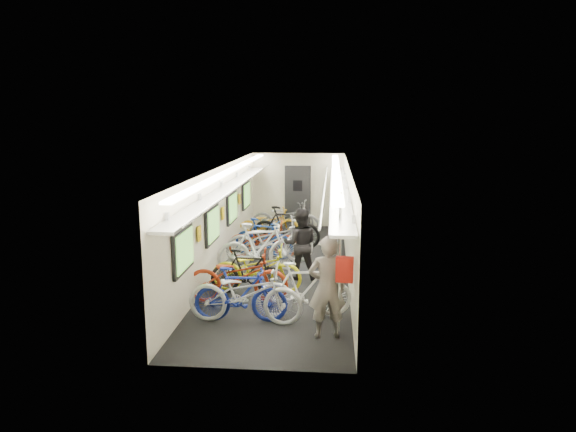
% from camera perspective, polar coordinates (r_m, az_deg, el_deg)
% --- Properties ---
extents(train_car_shell, '(10.00, 10.00, 10.00)m').
position_cam_1_polar(train_car_shell, '(12.61, -1.84, 2.34)').
color(train_car_shell, black).
rests_on(train_car_shell, ground).
extents(bicycle_0, '(2.05, 0.81, 1.06)m').
position_cam_1_polar(bicycle_0, '(8.99, -4.80, -8.61)').
color(bicycle_0, silver).
rests_on(bicycle_0, ground).
extents(bicycle_1, '(1.65, 0.49, 0.99)m').
position_cam_1_polar(bicycle_1, '(9.06, -5.29, -8.68)').
color(bicycle_1, '#192998').
rests_on(bicycle_1, ground).
extents(bicycle_2, '(2.00, 0.80, 1.03)m').
position_cam_1_polar(bicycle_2, '(9.97, -5.64, -6.73)').
color(bicycle_2, '#9C2A11').
rests_on(bicycle_2, ground).
extents(bicycle_3, '(1.60, 0.58, 0.94)m').
position_cam_1_polar(bicycle_3, '(10.39, -4.51, -6.24)').
color(bicycle_3, black).
rests_on(bicycle_3, ground).
extents(bicycle_4, '(1.86, 0.67, 0.97)m').
position_cam_1_polar(bicycle_4, '(10.53, -3.52, -5.90)').
color(bicycle_4, yellow).
rests_on(bicycle_4, ground).
extents(bicycle_5, '(2.03, 1.14, 1.17)m').
position_cam_1_polar(bicycle_5, '(11.84, -3.20, -3.50)').
color(bicycle_5, silver).
rests_on(bicycle_5, ground).
extents(bicycle_6, '(2.27, 1.21, 1.13)m').
position_cam_1_polar(bicycle_6, '(12.60, -2.04, -2.72)').
color(bicycle_6, '#9F9EA3').
rests_on(bicycle_6, ground).
extents(bicycle_7, '(1.73, 1.02, 1.00)m').
position_cam_1_polar(bicycle_7, '(13.13, -2.75, -2.46)').
color(bicycle_7, navy).
rests_on(bicycle_7, ground).
extents(bicycle_8, '(1.80, 0.68, 0.93)m').
position_cam_1_polar(bicycle_8, '(13.12, -2.81, -2.63)').
color(bicycle_8, maroon).
rests_on(bicycle_8, ground).
extents(bicycle_9, '(1.98, 0.90, 1.15)m').
position_cam_1_polar(bicycle_9, '(14.04, -0.22, -1.27)').
color(bicycle_9, black).
rests_on(bicycle_9, ground).
extents(bicycle_10, '(1.90, 1.08, 0.95)m').
position_cam_1_polar(bicycle_10, '(14.96, -2.20, -0.92)').
color(bicycle_10, '#BE8511').
rests_on(bicycle_10, ground).
extents(bicycle_11, '(1.77, 0.76, 1.03)m').
position_cam_1_polar(bicycle_11, '(9.21, 1.79, -8.18)').
color(bicycle_11, white).
rests_on(bicycle_11, ground).
extents(bicycle_12, '(2.18, 0.99, 1.11)m').
position_cam_1_polar(bicycle_12, '(15.38, -0.31, -0.29)').
color(bicycle_12, slate).
rests_on(bicycle_12, ground).
extents(bicycle_14, '(1.85, 1.29, 0.92)m').
position_cam_1_polar(bicycle_14, '(15.76, -0.10, -0.36)').
color(bicycle_14, '#56565B').
rests_on(bicycle_14, ground).
extents(passenger_near, '(0.67, 0.50, 1.69)m').
position_cam_1_polar(passenger_near, '(8.32, 4.36, -7.90)').
color(passenger_near, gray).
rests_on(passenger_near, ground).
extents(passenger_mid, '(0.79, 0.63, 1.59)m').
position_cam_1_polar(passenger_mid, '(11.30, 1.39, -3.12)').
color(passenger_mid, black).
rests_on(passenger_mid, ground).
extents(backpack, '(0.27, 0.17, 0.38)m').
position_cam_1_polar(backpack, '(7.78, 6.31, -5.93)').
color(backpack, red).
rests_on(backpack, passenger_near).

